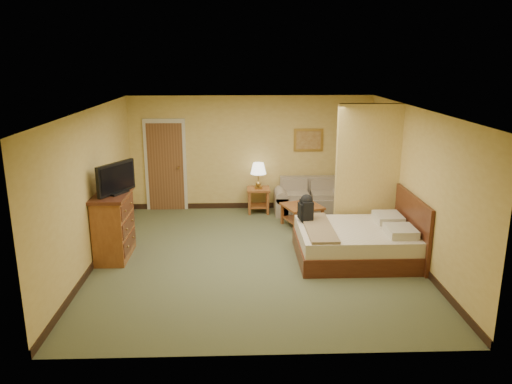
{
  "coord_description": "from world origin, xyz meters",
  "views": [
    {
      "loc": [
        -0.29,
        -8.2,
        3.42
      ],
      "look_at": [
        0.02,
        0.6,
        1.03
      ],
      "focal_mm": 35.0,
      "sensor_mm": 36.0,
      "label": 1
    }
  ],
  "objects_px": {
    "loveseat": "(309,202)",
    "coffee_table": "(302,211)",
    "bed": "(360,242)",
    "dresser": "(114,225)"
  },
  "relations": [
    {
      "from": "coffee_table",
      "to": "loveseat",
      "type": "bearing_deg",
      "value": 73.33
    },
    {
      "from": "loveseat",
      "to": "bed",
      "type": "height_order",
      "value": "bed"
    },
    {
      "from": "loveseat",
      "to": "bed",
      "type": "bearing_deg",
      "value": -79.03
    },
    {
      "from": "coffee_table",
      "to": "bed",
      "type": "relative_size",
      "value": 0.45
    },
    {
      "from": "coffee_table",
      "to": "dresser",
      "type": "height_order",
      "value": "dresser"
    },
    {
      "from": "loveseat",
      "to": "bed",
      "type": "relative_size",
      "value": 0.76
    },
    {
      "from": "loveseat",
      "to": "coffee_table",
      "type": "xyz_separation_m",
      "value": [
        -0.28,
        -0.95,
        0.07
      ]
    },
    {
      "from": "coffee_table",
      "to": "bed",
      "type": "height_order",
      "value": "bed"
    },
    {
      "from": "dresser",
      "to": "bed",
      "type": "height_order",
      "value": "dresser"
    },
    {
      "from": "coffee_table",
      "to": "bed",
      "type": "bearing_deg",
      "value": -65.06
    }
  ]
}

